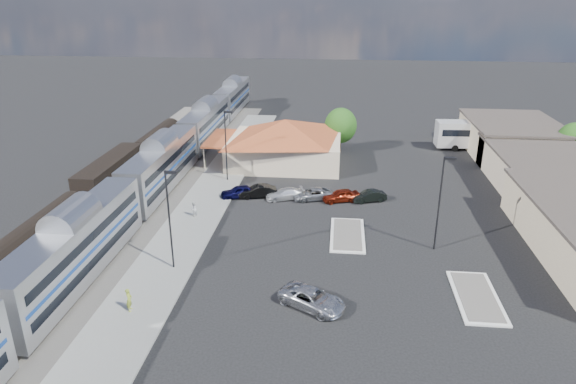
# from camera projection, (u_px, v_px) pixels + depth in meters

# --- Properties ---
(ground) EXTENTS (280.00, 280.00, 0.00)m
(ground) POSITION_uv_depth(u_px,v_px,m) (305.00, 243.00, 48.91)
(ground) COLOR black
(ground) RESTS_ON ground
(railbed) EXTENTS (16.00, 100.00, 0.12)m
(railbed) POSITION_uv_depth(u_px,v_px,m) (126.00, 202.00, 58.28)
(railbed) COLOR #4C4944
(railbed) RESTS_ON ground
(platform) EXTENTS (5.50, 92.00, 0.18)m
(platform) POSITION_uv_depth(u_px,v_px,m) (199.00, 212.00, 55.57)
(platform) COLOR gray
(platform) RESTS_ON ground
(passenger_train) EXTENTS (3.00, 104.00, 5.55)m
(passenger_train) POSITION_uv_depth(u_px,v_px,m) (162.00, 167.00, 60.87)
(passenger_train) COLOR silver
(passenger_train) RESTS_ON ground
(freight_cars) EXTENTS (2.80, 46.00, 4.00)m
(freight_cars) POSITION_uv_depth(u_px,v_px,m) (111.00, 176.00, 60.96)
(freight_cars) COLOR black
(freight_cars) RESTS_ON ground
(station_depot) EXTENTS (18.35, 12.24, 6.20)m
(station_depot) POSITION_uv_depth(u_px,v_px,m) (285.00, 141.00, 70.40)
(station_depot) COLOR beige
(station_depot) RESTS_ON ground
(buildings_east) EXTENTS (14.40, 51.40, 4.80)m
(buildings_east) POSITION_uv_depth(u_px,v_px,m) (558.00, 180.00, 58.64)
(buildings_east) COLOR #C6B28C
(buildings_east) RESTS_ON ground
(traffic_island_south) EXTENTS (3.30, 7.50, 0.21)m
(traffic_island_south) POSITION_uv_depth(u_px,v_px,m) (347.00, 235.00, 50.34)
(traffic_island_south) COLOR silver
(traffic_island_south) RESTS_ON ground
(traffic_island_north) EXTENTS (3.30, 7.50, 0.21)m
(traffic_island_north) POSITION_uv_depth(u_px,v_px,m) (476.00, 297.00, 40.14)
(traffic_island_north) COLOR silver
(traffic_island_north) RESTS_ON ground
(lamp_plat_s) EXTENTS (1.08, 0.25, 9.00)m
(lamp_plat_s) POSITION_uv_depth(u_px,v_px,m) (170.00, 212.00, 42.43)
(lamp_plat_s) COLOR black
(lamp_plat_s) RESTS_ON ground
(lamp_plat_n) EXTENTS (1.08, 0.25, 9.00)m
(lamp_plat_n) POSITION_uv_depth(u_px,v_px,m) (226.00, 140.00, 62.79)
(lamp_plat_n) COLOR black
(lamp_plat_n) RESTS_ON ground
(lamp_lot) EXTENTS (1.08, 0.25, 9.00)m
(lamp_lot) POSITION_uv_depth(u_px,v_px,m) (441.00, 196.00, 45.81)
(lamp_lot) COLOR black
(lamp_lot) RESTS_ON ground
(tree_east_c) EXTENTS (4.41, 4.41, 6.21)m
(tree_east_c) POSITION_uv_depth(u_px,v_px,m) (574.00, 141.00, 68.37)
(tree_east_c) COLOR #382314
(tree_east_c) RESTS_ON ground
(tree_depot) EXTENTS (4.71, 4.71, 6.63)m
(tree_depot) POSITION_uv_depth(u_px,v_px,m) (341.00, 126.00, 74.91)
(tree_depot) COLOR #382314
(tree_depot) RESTS_ON ground
(suv) EXTENTS (5.74, 4.70, 1.45)m
(suv) POSITION_uv_depth(u_px,v_px,m) (312.00, 299.00, 38.76)
(suv) COLOR #AFB1B8
(suv) RESTS_ON ground
(coach_bus) EXTENTS (13.36, 3.49, 4.25)m
(coach_bus) POSITION_uv_depth(u_px,v_px,m) (481.00, 134.00, 76.79)
(coach_bus) COLOR silver
(coach_bus) RESTS_ON ground
(person_a) EXTENTS (0.54, 0.73, 1.83)m
(person_a) POSITION_uv_depth(u_px,v_px,m) (129.00, 300.00, 38.00)
(person_a) COLOR #A6B939
(person_a) RESTS_ON platform
(person_b) EXTENTS (0.78, 0.91, 1.64)m
(person_b) POSITION_uv_depth(u_px,v_px,m) (193.00, 209.00, 53.96)
(person_b) COLOR silver
(person_b) RESTS_ON platform
(parked_car_a) EXTENTS (4.51, 3.03, 1.43)m
(parked_car_a) POSITION_uv_depth(u_px,v_px,m) (239.00, 192.00, 59.39)
(parked_car_a) COLOR #0B0B38
(parked_car_a) RESTS_ON ground
(parked_car_b) EXTENTS (4.64, 2.58, 1.45)m
(parked_car_b) POSITION_uv_depth(u_px,v_px,m) (258.00, 191.00, 59.46)
(parked_car_b) COLOR black
(parked_car_b) RESTS_ON ground
(parked_car_c) EXTENTS (4.74, 3.18, 1.27)m
(parked_car_c) POSITION_uv_depth(u_px,v_px,m) (285.00, 194.00, 58.92)
(parked_car_c) COLOR silver
(parked_car_c) RESTS_ON ground
(parked_car_d) EXTENTS (5.18, 3.48, 1.32)m
(parked_car_d) POSITION_uv_depth(u_px,v_px,m) (313.00, 194.00, 58.88)
(parked_car_d) COLOR gray
(parked_car_d) RESTS_ON ground
(parked_car_e) EXTENTS (4.55, 2.98, 1.44)m
(parked_car_e) POSITION_uv_depth(u_px,v_px,m) (341.00, 195.00, 58.28)
(parked_car_e) COLOR maroon
(parked_car_e) RESTS_ON ground
(parked_car_f) EXTENTS (4.15, 2.62, 1.29)m
(parked_car_f) POSITION_uv_depth(u_px,v_px,m) (369.00, 196.00, 58.28)
(parked_car_f) COLOR black
(parked_car_f) RESTS_ON ground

